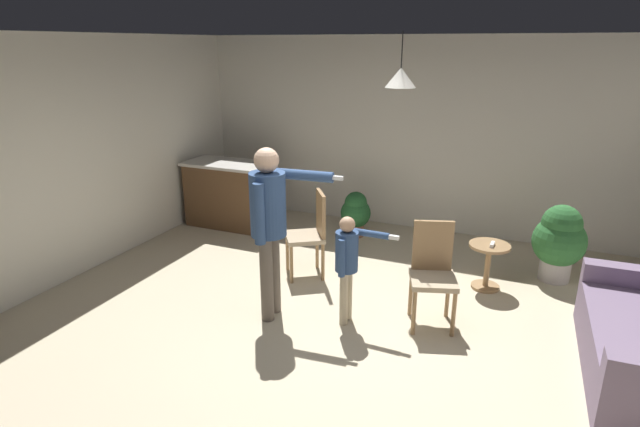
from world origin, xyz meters
The scene contains 13 objects.
ground centered at (0.00, 0.00, 0.00)m, with size 7.68×7.68×0.00m, color beige.
wall_back centered at (0.00, 3.20, 1.35)m, with size 6.40×0.10×2.70m, color silver.
wall_left centered at (-3.20, 0.00, 1.35)m, with size 0.10×6.40×2.70m, color silver.
kitchen_counter centered at (-2.45, 2.19, 0.48)m, with size 1.26×0.66×0.95m.
side_table_by_couch centered at (1.28, 1.52, 0.33)m, with size 0.44×0.44×0.52m.
person_adult centered at (-0.61, 0.06, 1.05)m, with size 0.82×0.54×1.70m.
person_child centered at (0.11, 0.24, 0.67)m, with size 0.57×0.31×1.08m.
dining_chair_by_counter centered at (-0.64, 1.08, 0.55)m, with size 0.58×0.58×1.00m.
dining_chair_near_wall centered at (0.85, 0.56, 0.55)m, with size 0.53×0.53×1.00m.
potted_plant_corner centered at (1.98, 2.05, 0.49)m, with size 0.58×0.58×0.89m.
potted_plant_by_wall centered at (-0.58, 2.48, 0.35)m, with size 0.42×0.42×0.64m.
spare_remote_on_table centered at (1.31, 1.48, 0.54)m, with size 0.04×0.13×0.04m, color white.
ceiling_light_pendant centered at (0.24, 1.39, 2.25)m, with size 0.32×0.32×0.55m.
Camera 1 is at (1.59, -3.90, 2.59)m, focal length 28.57 mm.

